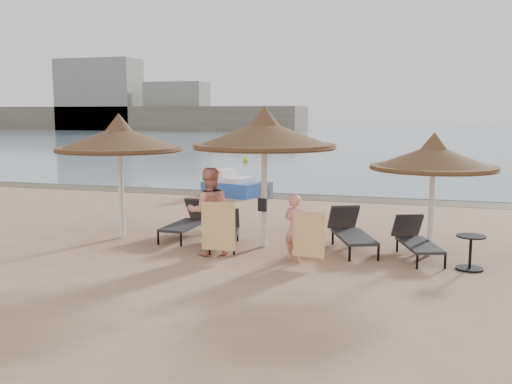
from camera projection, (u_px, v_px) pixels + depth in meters
ground at (232, 261)px, 12.14m from camera, size 160.00×160.00×0.00m
sea at (399, 132)px, 88.08m from camera, size 200.00×140.00×0.03m
wet_sand_strip at (314, 197)px, 21.06m from camera, size 200.00×1.60×0.01m
far_shore at (241, 113)px, 92.67m from camera, size 150.00×54.80×12.00m
palapa_left at (119, 139)px, 14.02m from camera, size 3.14×3.14×3.11m
palapa_center at (264, 135)px, 13.05m from camera, size 3.32×3.32×3.29m
palapa_right at (434, 158)px, 12.31m from camera, size 2.74×2.74×2.72m
lounger_far_left at (189, 221)px, 14.48m from camera, size 0.72×2.01×0.89m
lounger_near_left at (225, 230)px, 13.53m from camera, size 1.04×1.90×0.81m
lounger_near_right at (351, 231)px, 13.15m from camera, size 1.41×2.18×0.93m
lounger_far_right at (416, 239)px, 12.46m from camera, size 1.20×2.00×0.85m
side_table at (470, 254)px, 11.41m from camera, size 0.58×0.58×0.70m
person_left at (209, 204)px, 12.51m from camera, size 1.22×1.05×2.25m
person_right at (295, 223)px, 11.95m from camera, size 0.91×0.78×1.68m
towel_left at (218, 226)px, 12.14m from camera, size 0.75×0.07×1.05m
towel_right at (309, 235)px, 11.64m from camera, size 0.68×0.12×0.95m
bag_patterned at (266, 190)px, 13.40m from camera, size 0.33×0.21×0.40m
bag_dark at (262, 205)px, 13.12m from camera, size 0.22×0.12×0.30m
pedal_boat at (232, 186)px, 21.49m from camera, size 2.37×1.81×0.98m
buoy_left at (246, 160)px, 35.51m from camera, size 0.35×0.35×0.35m
buoy_mid at (442, 156)px, 38.21m from camera, size 0.38×0.38×0.38m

